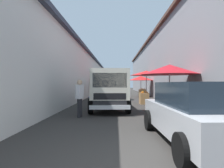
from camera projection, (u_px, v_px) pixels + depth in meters
The scene contains 13 objects.
ground at pixel (122, 100), 16.35m from camera, with size 90.00×90.00×0.00m, color #33302D.
building_left_whitewash at pixel (52, 74), 18.75m from camera, with size 49.80×7.50×4.65m.
building_right_concrete at pixel (192, 64), 18.43m from camera, with size 49.80×7.50×6.48m.
fruit_stall_near_right at pixel (146, 78), 13.40m from camera, with size 2.26×2.26×2.38m.
fruit_stall_mid_lane at pixel (107, 79), 16.32m from camera, with size 2.65×2.65×2.31m.
fruit_stall_near_left at pixel (141, 80), 20.24m from camera, with size 2.59×2.59×2.27m.
fruit_stall_far_right at pixel (99, 80), 20.67m from camera, with size 2.65×2.65×2.27m.
fruit_stall_far_left at pixel (170, 73), 9.27m from camera, with size 2.78×2.78×2.40m.
hatchback_car at pixel (198, 112), 4.52m from camera, with size 3.98×2.06×1.45m.
delivery_truck at pixel (109, 91), 9.66m from camera, with size 5.01×2.19×2.08m.
vendor_by_crates at pixel (80, 96), 8.00m from camera, with size 0.62×0.30×1.57m.
vendor_in_shade at pixel (105, 91), 13.19m from camera, with size 0.51×0.44×1.57m.
plastic_stool at pixel (91, 98), 14.40m from camera, with size 0.30×0.30×0.43m.
Camera 1 is at (-2.86, 0.46, 1.42)m, focal length 30.80 mm.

